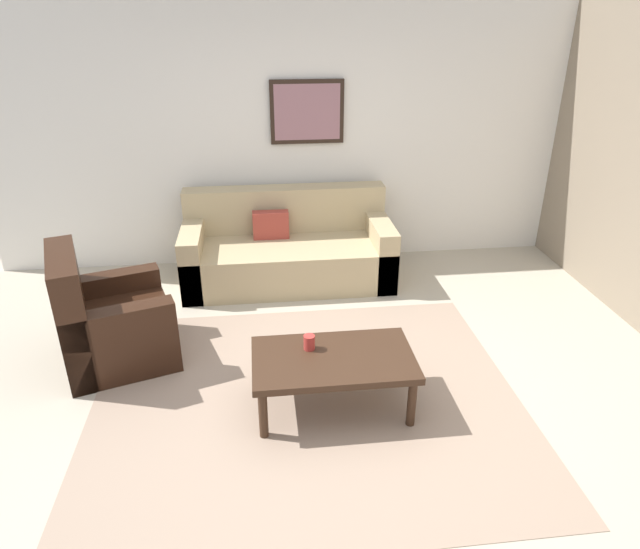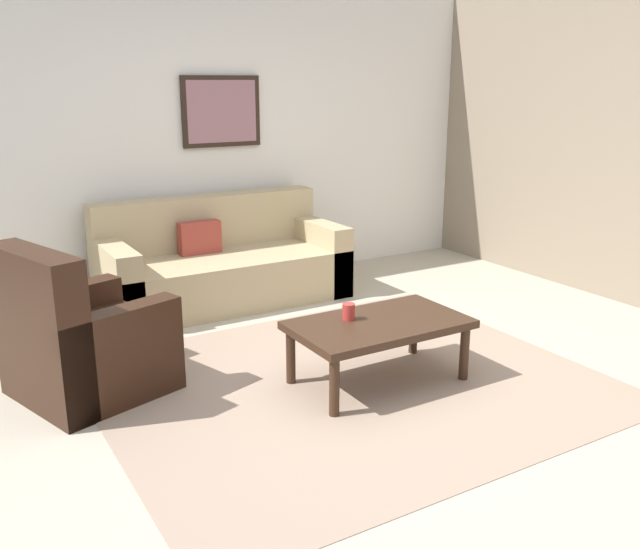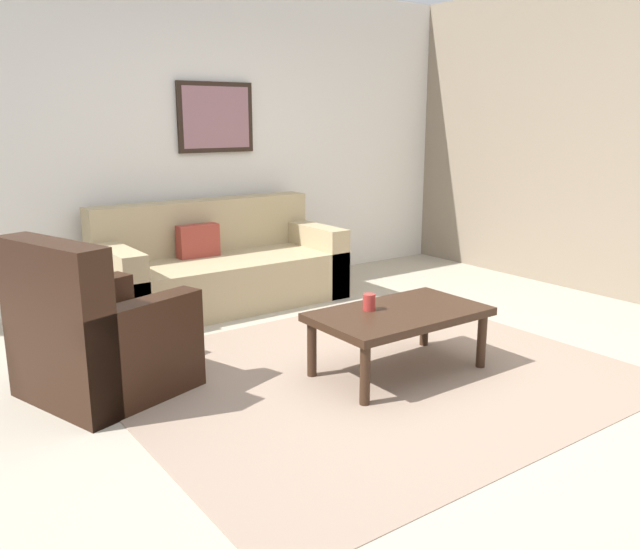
{
  "view_description": "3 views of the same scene",
  "coord_description": "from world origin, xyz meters",
  "views": [
    {
      "loc": [
        -0.28,
        -3.22,
        2.56
      ],
      "look_at": [
        0.15,
        0.51,
        0.75
      ],
      "focal_mm": 31.57,
      "sensor_mm": 36.0,
      "label": 1
    },
    {
      "loc": [
        -2.22,
        -3.37,
        1.86
      ],
      "look_at": [
        0.0,
        0.36,
        0.63
      ],
      "focal_mm": 38.61,
      "sensor_mm": 36.0,
      "label": 2
    },
    {
      "loc": [
        -2.51,
        -2.95,
        1.58
      ],
      "look_at": [
        -0.16,
        0.32,
        0.61
      ],
      "focal_mm": 36.45,
      "sensor_mm": 36.0,
      "label": 3
    }
  ],
  "objects": [
    {
      "name": "framed_artwork",
      "position": [
        0.26,
        2.51,
        1.59
      ],
      "size": [
        0.74,
        0.04,
        0.62
      ],
      "color": "black"
    },
    {
      "name": "armchair_leather",
      "position": [
        -1.49,
        0.7,
        0.31
      ],
      "size": [
        1.01,
        1.01,
        0.95
      ],
      "color": "black",
      "rests_on": "ground_plane"
    },
    {
      "name": "couch_main",
      "position": [
        -0.0,
        2.08,
        0.3
      ],
      "size": [
        2.06,
        0.95,
        0.88
      ],
      "color": "tan",
      "rests_on": "ground_plane"
    },
    {
      "name": "area_rug",
      "position": [
        0.0,
        0.0,
        0.0
      ],
      "size": [
        3.03,
        2.59,
        0.01
      ],
      "primitive_type": "cube",
      "color": "gray",
      "rests_on": "ground_plane"
    },
    {
      "name": "coffee_table",
      "position": [
        0.18,
        -0.07,
        0.36
      ],
      "size": [
        1.1,
        0.64,
        0.41
      ],
      "color": "#382316",
      "rests_on": "ground_plane"
    },
    {
      "name": "rear_partition",
      "position": [
        0.0,
        2.6,
        1.4
      ],
      "size": [
        6.0,
        0.12,
        2.8
      ],
      "primitive_type": "cube",
      "color": "silver",
      "rests_on": "ground_plane"
    },
    {
      "name": "ground_plane",
      "position": [
        0.0,
        0.0,
        0.0
      ],
      "size": [
        8.0,
        8.0,
        0.0
      ],
      "primitive_type": "plane",
      "color": "#B2A893"
    },
    {
      "name": "cup",
      "position": [
        0.02,
        0.04,
        0.46
      ],
      "size": [
        0.08,
        0.08,
        0.11
      ],
      "primitive_type": "cylinder",
      "color": "#B2332D",
      "rests_on": "coffee_table"
    }
  ]
}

